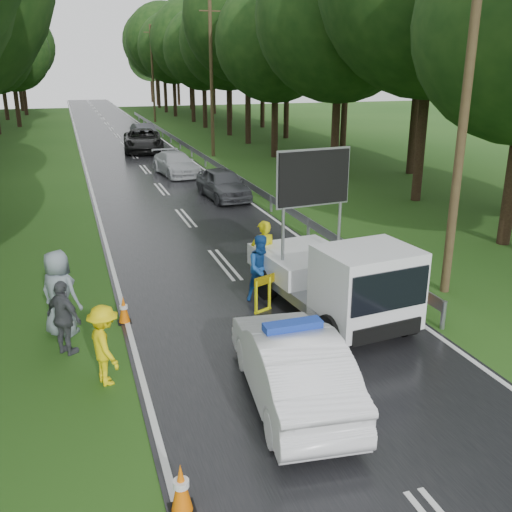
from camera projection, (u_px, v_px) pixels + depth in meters
name	position (u px, v px, depth m)	size (l,w,h in m)	color
ground	(297.00, 352.00, 12.38)	(160.00, 160.00, 0.00)	#204A15
road	(133.00, 155.00, 39.39)	(7.00, 140.00, 0.02)	black
guardrail	(187.00, 146.00, 40.02)	(0.12, 60.06, 0.70)	gray
utility_pole_near	(466.00, 102.00, 14.12)	(1.40, 0.24, 10.00)	#453320
utility_pole_mid	(211.00, 79.00, 37.53)	(1.40, 0.24, 10.00)	#453320
utility_pole_far	(153.00, 74.00, 60.94)	(1.40, 0.24, 10.00)	#453320
police_sedan	(292.00, 365.00, 10.41)	(1.98, 4.49, 1.58)	white
work_truck	(337.00, 278.00, 13.66)	(2.69, 5.16, 3.95)	gray
barrier	(288.00, 277.00, 14.72)	(2.15, 0.95, 0.96)	yellow
officer	(263.00, 255.00, 15.67)	(0.71, 0.46, 1.94)	#D0C70B
civilian	(262.00, 268.00, 14.87)	(0.86, 0.67, 1.78)	#174795
bystander_left	(105.00, 345.00, 10.94)	(1.05, 0.60, 1.63)	yellow
bystander_mid	(64.00, 318.00, 12.07)	(0.98, 0.41, 1.67)	#44464C
bystander_right	(59.00, 294.00, 12.88)	(0.99, 0.65, 2.03)	gray
queue_car_first	(223.00, 184.00, 26.40)	(1.66, 4.13, 1.41)	#393B40
queue_car_second	(176.00, 164.00, 32.13)	(1.80, 4.44, 1.29)	#ADAFB5
queue_car_third	(143.00, 141.00, 40.70)	(2.67, 5.80, 1.61)	black
queue_car_fourth	(145.00, 133.00, 46.40)	(1.50, 4.31, 1.42)	#383A3F
cone_near_left	(181.00, 489.00, 7.84)	(0.37, 0.37, 0.78)	black
cone_center	(253.00, 346.00, 11.99)	(0.31, 0.31, 0.65)	black
cone_far	(301.00, 289.00, 14.84)	(0.38, 0.38, 0.81)	black
cone_left_mid	(124.00, 310.00, 13.70)	(0.32, 0.32, 0.69)	black
cone_right	(386.00, 293.00, 14.52)	(0.39, 0.39, 0.82)	black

